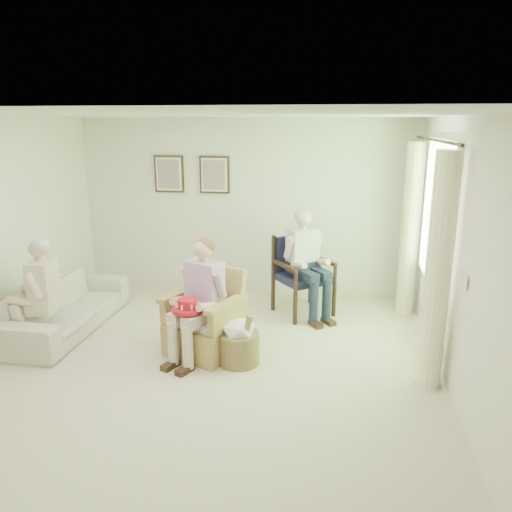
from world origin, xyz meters
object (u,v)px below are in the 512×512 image
(person_wicker, at_px, (201,292))
(red_hat, at_px, (188,307))
(hatbox, at_px, (239,341))
(sofa, at_px, (66,307))
(wicker_armchair, at_px, (205,326))
(wood_armchair, at_px, (304,271))
(person_sofa, at_px, (38,288))
(person_dark, at_px, (304,256))

(person_wicker, distance_m, red_hat, 0.24)
(red_hat, bearing_deg, hatbox, 9.71)
(sofa, relative_size, hatbox, 3.09)
(wicker_armchair, relative_size, sofa, 0.46)
(wicker_armchair, height_order, wood_armchair, wood_armchair)
(wicker_armchair, height_order, person_sofa, person_sofa)
(wood_armchair, relative_size, person_dark, 0.74)
(wood_armchair, bearing_deg, person_sofa, 172.32)
(wicker_armchair, distance_m, person_dark, 1.71)
(sofa, distance_m, person_dark, 3.10)
(person_wicker, relative_size, person_sofa, 1.04)
(red_hat, bearing_deg, sofa, 160.20)
(wood_armchair, distance_m, hatbox, 1.80)
(sofa, relative_size, person_wicker, 1.56)
(sofa, xyz_separation_m, hatbox, (2.32, -0.56, -0.04))
(hatbox, bearing_deg, sofa, 166.56)
(hatbox, bearing_deg, wicker_armchair, 152.32)
(wicker_armchair, height_order, person_wicker, person_wicker)
(wicker_armchair, relative_size, person_wicker, 0.73)
(person_wicker, relative_size, hatbox, 1.97)
(sofa, distance_m, red_hat, 1.94)
(wood_armchair, distance_m, red_hat, 2.09)
(person_wicker, relative_size, person_dark, 0.93)
(wood_armchair, bearing_deg, person_wicker, -159.84)
(wicker_armchair, xyz_separation_m, wood_armchair, (1.01, 1.45, 0.27))
(wood_armchair, height_order, person_sofa, person_sofa)
(sofa, relative_size, red_hat, 6.26)
(red_hat, height_order, hatbox, red_hat)
(sofa, xyz_separation_m, red_hat, (1.79, -0.65, 0.35))
(wicker_armchair, bearing_deg, person_dark, 74.41)
(person_wicker, relative_size, red_hat, 4.01)
(person_sofa, bearing_deg, sofa, 169.23)
(person_sofa, bearing_deg, wood_armchair, 108.66)
(wicker_armchair, bearing_deg, red_hat, -84.90)
(wood_armchair, xyz_separation_m, person_dark, (0.00, -0.17, 0.26))
(person_dark, distance_m, person_sofa, 3.26)
(wicker_armchair, distance_m, wood_armchair, 1.79)
(wicker_armchair, xyz_separation_m, person_wicker, (0.00, -0.13, 0.45))
(wood_armchair, distance_m, person_wicker, 1.88)
(wicker_armchair, relative_size, person_dark, 0.68)
(wood_armchair, xyz_separation_m, red_hat, (-1.11, -1.76, 0.08))
(sofa, relative_size, person_dark, 1.46)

